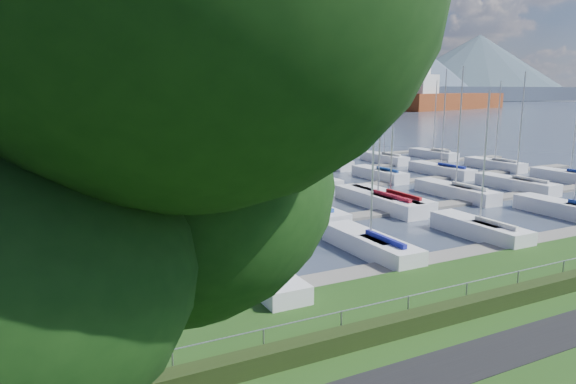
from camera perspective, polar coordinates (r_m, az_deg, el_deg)
path at (r=19.46m, az=21.38°, el=-16.51°), size 160.00×2.00×0.04m
water at (r=274.62m, az=-24.44°, el=8.29°), size 800.00×540.00×0.20m
hedge at (r=20.91m, az=16.02°, el=-13.12°), size 80.00×0.70×0.70m
fence at (r=20.85m, az=15.39°, el=-10.62°), size 80.00×0.04×0.04m
foothill at (r=344.41m, az=-25.13°, el=9.69°), size 900.00×80.00×12.00m
mountains at (r=420.99m, az=-24.99°, el=15.35°), size 1190.00×360.00×115.00m
docks at (r=43.25m, az=-8.44°, el=-0.97°), size 90.00×41.60×0.25m
tree at (r=8.49m, az=-25.04°, el=5.86°), size 9.57×9.99×12.79m
crane at (r=46.76m, az=-0.41°, el=6.93°), size 6.08×13.23×22.35m
cargo_ship_mid at (r=237.86m, az=-17.22°, el=9.43°), size 104.88×38.80×21.50m
cargo_ship_east at (r=269.27m, az=17.04°, el=9.62°), size 88.14×43.94×21.50m
sailboat_fleet at (r=44.48m, az=-13.16°, el=6.49°), size 75.00×50.40×13.64m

